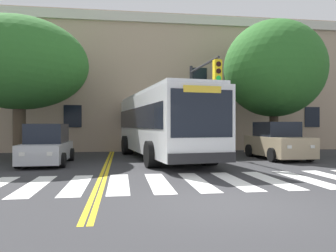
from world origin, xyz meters
The scene contains 12 objects.
ground_plane centered at (0.00, 0.00, 0.00)m, with size 120.00×120.00×0.00m, color #303033.
crosswalk centered at (0.56, 2.75, 0.00)m, with size 13.40×3.44×0.01m.
lane_line_yellow_inner centered at (-2.95, 16.75, 0.00)m, with size 0.12×36.00×0.01m, color gold.
lane_line_yellow_outer centered at (-2.79, 16.75, 0.00)m, with size 0.12×36.00×0.01m, color gold.
city_bus centered at (-0.35, 9.89, 1.81)m, with size 4.21×11.98×3.32m.
car_silver_near_lane centered at (-5.47, 7.96, 0.80)m, with size 1.97×4.15×1.75m.
car_tan_far_lane centered at (5.50, 8.72, 0.84)m, with size 2.15×4.30×1.86m.
car_teal_behind_bus centered at (0.20, 19.84, 0.87)m, with size 2.40×4.16×1.91m.
traffic_light_overhead centered at (1.62, 8.84, 3.40)m, with size 0.57×4.17×4.92m.
street_tree_curbside_large centered at (6.22, 10.54, 4.84)m, with size 7.78×8.28×7.53m.
street_tree_curbside_small centered at (-7.33, 10.34, 4.74)m, with size 9.30×9.27×7.04m.
building_facade centered at (-1.27, 18.84, 4.54)m, with size 30.40×9.15×9.06m.
Camera 1 is at (-2.26, -6.85, 1.70)m, focal length 35.00 mm.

